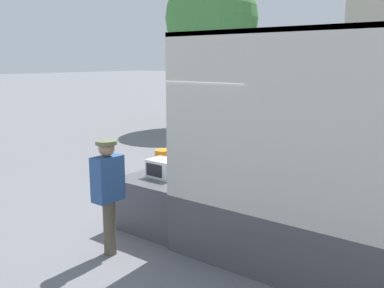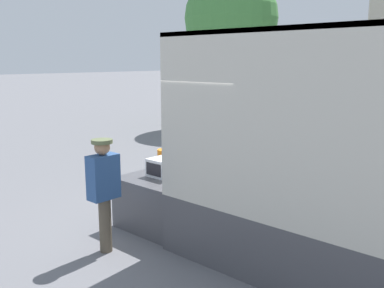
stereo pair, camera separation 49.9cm
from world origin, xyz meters
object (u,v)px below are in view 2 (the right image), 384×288
object	(u,v)px
microwave	(164,168)
portable_generator	(208,157)
street_tree	(231,19)
worker_person	(104,184)
orange_bucket	(166,158)

from	to	relation	value
microwave	portable_generator	size ratio (longest dim) A/B	0.70
street_tree	worker_person	bearing A→B (deg)	-61.55
portable_generator	worker_person	bearing A→B (deg)	-91.44
orange_bucket	street_tree	xyz separation A→B (m)	(-5.28, 8.95, 3.38)
microwave	street_tree	bearing A→B (deg)	121.27
microwave	portable_generator	bearing A→B (deg)	81.76
portable_generator	worker_person	world-z (taller)	worker_person
portable_generator	microwave	bearing A→B (deg)	-98.24
portable_generator	orange_bucket	xyz separation A→B (m)	(-0.58, -0.52, -0.03)
portable_generator	orange_bucket	bearing A→B (deg)	-138.15
orange_bucket	street_tree	world-z (taller)	street_tree
street_tree	portable_generator	bearing A→B (deg)	-55.19
portable_generator	street_tree	world-z (taller)	street_tree
portable_generator	orange_bucket	size ratio (longest dim) A/B	2.25
portable_generator	orange_bucket	distance (m)	0.78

